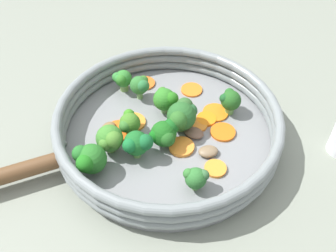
# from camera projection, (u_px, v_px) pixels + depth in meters

# --- Properties ---
(ground_plane) EXTENTS (4.00, 4.00, 0.00)m
(ground_plane) POSITION_uv_depth(u_px,v_px,m) (168.00, 139.00, 0.63)
(ground_plane) COLOR gray
(skillet) EXTENTS (0.33, 0.33, 0.02)m
(skillet) POSITION_uv_depth(u_px,v_px,m) (168.00, 136.00, 0.63)
(skillet) COLOR gray
(skillet) RESTS_ON ground_plane
(skillet_rim_wall) EXTENTS (0.35, 0.35, 0.05)m
(skillet_rim_wall) POSITION_uv_depth(u_px,v_px,m) (168.00, 122.00, 0.60)
(skillet_rim_wall) COLOR gray
(skillet_rim_wall) RESTS_ON skillet
(skillet_rivet_left) EXTENTS (0.01, 0.01, 0.01)m
(skillet_rivet_left) POSITION_uv_depth(u_px,v_px,m) (64.00, 143.00, 0.60)
(skillet_rivet_left) COLOR gray
(skillet_rivet_left) RESTS_ON skillet
(skillet_rivet_right) EXTENTS (0.01, 0.01, 0.01)m
(skillet_rivet_right) POSITION_uv_depth(u_px,v_px,m) (75.00, 178.00, 0.55)
(skillet_rivet_right) COLOR gray
(skillet_rivet_right) RESTS_ON skillet
(carrot_slice_0) EXTENTS (0.05, 0.05, 0.00)m
(carrot_slice_0) POSITION_uv_depth(u_px,v_px,m) (192.00, 90.00, 0.69)
(carrot_slice_0) COLOR orange
(carrot_slice_0) RESTS_ON skillet
(carrot_slice_1) EXTENTS (0.04, 0.04, 0.00)m
(carrot_slice_1) POSITION_uv_depth(u_px,v_px,m) (133.00, 122.00, 0.63)
(carrot_slice_1) COLOR orange
(carrot_slice_1) RESTS_ON skillet
(carrot_slice_2) EXTENTS (0.03, 0.03, 0.00)m
(carrot_slice_2) POSITION_uv_depth(u_px,v_px,m) (206.00, 119.00, 0.64)
(carrot_slice_2) COLOR orange
(carrot_slice_2) RESTS_ON skillet
(carrot_slice_3) EXTENTS (0.04, 0.04, 0.00)m
(carrot_slice_3) POSITION_uv_depth(u_px,v_px,m) (198.00, 125.00, 0.63)
(carrot_slice_3) COLOR orange
(carrot_slice_3) RESTS_ON skillet
(carrot_slice_4) EXTENTS (0.04, 0.04, 0.01)m
(carrot_slice_4) POSITION_uv_depth(u_px,v_px,m) (182.00, 147.00, 0.60)
(carrot_slice_4) COLOR orange
(carrot_slice_4) RESTS_ON skillet
(carrot_slice_5) EXTENTS (0.05, 0.05, 0.00)m
(carrot_slice_5) POSITION_uv_depth(u_px,v_px,m) (223.00, 132.00, 0.62)
(carrot_slice_5) COLOR orange
(carrot_slice_5) RESTS_ON skillet
(carrot_slice_6) EXTENTS (0.04, 0.04, 0.00)m
(carrot_slice_6) POSITION_uv_depth(u_px,v_px,m) (174.00, 105.00, 0.66)
(carrot_slice_6) COLOR orange
(carrot_slice_6) RESTS_ON skillet
(carrot_slice_7) EXTENTS (0.04, 0.04, 0.01)m
(carrot_slice_7) POSITION_uv_depth(u_px,v_px,m) (185.00, 109.00, 0.66)
(carrot_slice_7) COLOR orange
(carrot_slice_7) RESTS_ON skillet
(carrot_slice_8) EXTENTS (0.04, 0.04, 0.00)m
(carrot_slice_8) POSITION_uv_depth(u_px,v_px,m) (145.00, 83.00, 0.70)
(carrot_slice_8) COLOR orange
(carrot_slice_8) RESTS_ON skillet
(carrot_slice_9) EXTENTS (0.06, 0.06, 0.00)m
(carrot_slice_9) POSITION_uv_depth(u_px,v_px,m) (119.00, 131.00, 0.62)
(carrot_slice_9) COLOR orange
(carrot_slice_9) RESTS_ON skillet
(carrot_slice_10) EXTENTS (0.04, 0.04, 0.00)m
(carrot_slice_10) POSITION_uv_depth(u_px,v_px,m) (215.00, 169.00, 0.57)
(carrot_slice_10) COLOR orange
(carrot_slice_10) RESTS_ON skillet
(carrot_slice_11) EXTENTS (0.06, 0.06, 0.00)m
(carrot_slice_11) POSITION_uv_depth(u_px,v_px,m) (215.00, 112.00, 0.65)
(carrot_slice_11) COLOR orange
(carrot_slice_11) RESTS_ON skillet
(broccoli_floret_0) EXTENTS (0.04, 0.04, 0.05)m
(broccoli_floret_0) POSITION_uv_depth(u_px,v_px,m) (165.00, 99.00, 0.64)
(broccoli_floret_0) COLOR #6D9557
(broccoli_floret_0) RESTS_ON skillet
(broccoli_floret_1) EXTENTS (0.05, 0.04, 0.04)m
(broccoli_floret_1) POSITION_uv_depth(u_px,v_px,m) (165.00, 134.00, 0.59)
(broccoli_floret_1) COLOR #88AA66
(broccoli_floret_1) RESTS_ON skillet
(broccoli_floret_2) EXTENTS (0.04, 0.05, 0.05)m
(broccoli_floret_2) POSITION_uv_depth(u_px,v_px,m) (110.00, 139.00, 0.57)
(broccoli_floret_2) COLOR #6F9748
(broccoli_floret_2) RESTS_ON skillet
(broccoli_floret_3) EXTENTS (0.03, 0.03, 0.04)m
(broccoli_floret_3) POSITION_uv_depth(u_px,v_px,m) (196.00, 178.00, 0.53)
(broccoli_floret_3) COLOR #618D4D
(broccoli_floret_3) RESTS_ON skillet
(broccoli_floret_4) EXTENTS (0.03, 0.03, 0.04)m
(broccoli_floret_4) POSITION_uv_depth(u_px,v_px,m) (230.00, 100.00, 0.64)
(broccoli_floret_4) COLOR #6C9D4D
(broccoli_floret_4) RESTS_ON skillet
(broccoli_floret_5) EXTENTS (0.05, 0.05, 0.05)m
(broccoli_floret_5) POSITION_uv_depth(u_px,v_px,m) (89.00, 159.00, 0.55)
(broccoli_floret_5) COLOR #8AA55D
(broccoli_floret_5) RESTS_ON skillet
(broccoli_floret_6) EXTENTS (0.06, 0.05, 0.05)m
(broccoli_floret_6) POSITION_uv_depth(u_px,v_px,m) (182.00, 115.00, 0.60)
(broccoli_floret_6) COLOR #668E43
(broccoli_floret_6) RESTS_ON skillet
(broccoli_floret_7) EXTENTS (0.04, 0.03, 0.04)m
(broccoli_floret_7) POSITION_uv_depth(u_px,v_px,m) (129.00, 123.00, 0.60)
(broccoli_floret_7) COLOR olive
(broccoli_floret_7) RESTS_ON skillet
(broccoli_floret_8) EXTENTS (0.03, 0.03, 0.04)m
(broccoli_floret_8) POSITION_uv_depth(u_px,v_px,m) (122.00, 79.00, 0.67)
(broccoli_floret_8) COLOR #749C4E
(broccoli_floret_8) RESTS_ON skillet
(broccoli_floret_9) EXTENTS (0.04, 0.04, 0.05)m
(broccoli_floret_9) POSITION_uv_depth(u_px,v_px,m) (137.00, 144.00, 0.57)
(broccoli_floret_9) COLOR #6CA84F
(broccoli_floret_9) RESTS_ON skillet
(broccoli_floret_10) EXTENTS (0.04, 0.04, 0.04)m
(broccoli_floret_10) POSITION_uv_depth(u_px,v_px,m) (141.00, 85.00, 0.66)
(broccoli_floret_10) COLOR #6C9855
(broccoli_floret_10) RESTS_ON skillet
(mushroom_piece_0) EXTENTS (0.04, 0.04, 0.01)m
(mushroom_piece_0) POSITION_uv_depth(u_px,v_px,m) (208.00, 151.00, 0.59)
(mushroom_piece_0) COLOR #7F674B
(mushroom_piece_0) RESTS_ON skillet
(mushroom_piece_1) EXTENTS (0.03, 0.02, 0.01)m
(mushroom_piece_1) POSITION_uv_depth(u_px,v_px,m) (108.00, 128.00, 0.62)
(mushroom_piece_1) COLOR olive
(mushroom_piece_1) RESTS_ON skillet
(mushroom_piece_2) EXTENTS (0.03, 0.03, 0.01)m
(mushroom_piece_2) POSITION_uv_depth(u_px,v_px,m) (194.00, 133.00, 0.61)
(mushroom_piece_2) COLOR brown
(mushroom_piece_2) RESTS_ON skillet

